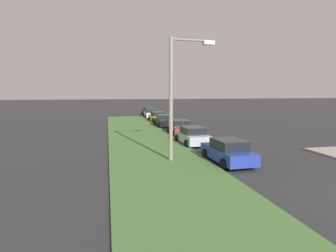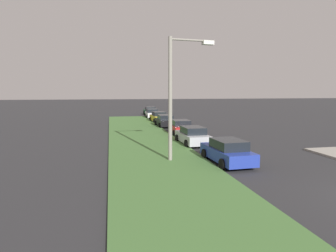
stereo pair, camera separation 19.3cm
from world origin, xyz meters
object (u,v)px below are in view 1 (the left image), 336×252
parked_car_blue (228,151)px  parked_car_white (150,114)px  parked_car_black (164,121)px  streetlight (177,90)px  parked_car_green (149,111)px  parked_car_yellow (157,117)px  parked_car_red (180,127)px  parked_car_silver (192,136)px

parked_car_blue → parked_car_white: size_ratio=1.01×
parked_car_black → streetlight: 17.83m
parked_car_green → streetlight: streetlight is taller
parked_car_green → parked_car_black: bearing=176.0°
parked_car_white → streetlight: size_ratio=0.58×
streetlight → parked_car_green: bearing=-5.3°
parked_car_black → parked_car_white: (11.91, -0.12, 0.00)m
parked_car_yellow → parked_car_blue: bearing=177.6°
parked_car_blue → parked_car_red: bearing=-3.0°
parked_car_silver → parked_car_black: size_ratio=1.01×
parked_car_silver → parked_car_white: size_ratio=1.01×
streetlight → parked_car_silver: bearing=-26.4°
parked_car_red → parked_car_black: size_ratio=1.01×
parked_car_black → streetlight: (-17.25, 2.64, 3.67)m
parked_car_red → parked_car_green: bearing=1.4°
parked_car_white → parked_car_yellow: bearing=-178.8°
parked_car_green → parked_car_red: bearing=177.4°
parked_car_silver → parked_car_black: (11.97, -0.02, 0.00)m
parked_car_blue → parked_car_red: size_ratio=1.00×
streetlight → parked_car_black: bearing=-8.7°
parked_car_blue → parked_car_white: (30.22, 0.17, 0.00)m
parked_car_silver → parked_car_red: size_ratio=1.00×
parked_car_blue → streetlight: size_ratio=0.58×
parked_car_blue → parked_car_black: bearing=-1.7°
parked_car_black → parked_car_yellow: 5.42m
parked_car_blue → parked_car_yellow: size_ratio=1.00×
parked_car_black → parked_car_silver: bearing=179.3°
parked_car_silver → parked_car_white: bearing=-2.2°
parked_car_blue → parked_car_silver: size_ratio=1.01×
parked_car_red → parked_car_green: (24.10, -0.27, 0.00)m
parked_car_silver → streetlight: streetlight is taller
parked_car_silver → parked_car_green: same height
parked_car_red → parked_car_yellow: size_ratio=1.00×
streetlight → parked_car_white: bearing=-5.4°
parked_car_red → parked_car_silver: bearing=178.2°
parked_car_blue → parked_car_white: 30.22m
parked_car_blue → streetlight: 4.82m
parked_car_black → parked_car_yellow: same height
parked_car_white → parked_car_black: bearing=-179.6°
parked_car_black → parked_car_yellow: (5.42, -0.15, 0.00)m
parked_car_red → streetlight: streetlight is taller
parked_car_silver → parked_car_black: same height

